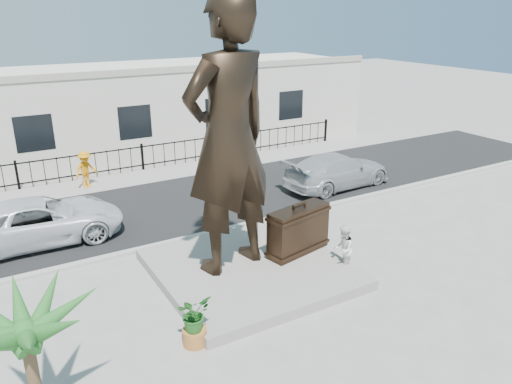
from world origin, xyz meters
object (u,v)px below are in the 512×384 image
suitcase (298,230)px  statue (228,138)px  car_white (40,221)px  tourist (343,249)px

suitcase → statue: bearing=159.3°
suitcase → car_white: suitcase is taller
suitcase → car_white: (-6.59, 5.40, -0.27)m
suitcase → tourist: bearing=-70.8°
statue → suitcase: size_ratio=3.69×
suitcase → car_white: bearing=128.7°
tourist → car_white: size_ratio=0.27×
statue → car_white: size_ratio=1.42×
car_white → suitcase: bearing=-127.7°
statue → tourist: statue is taller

